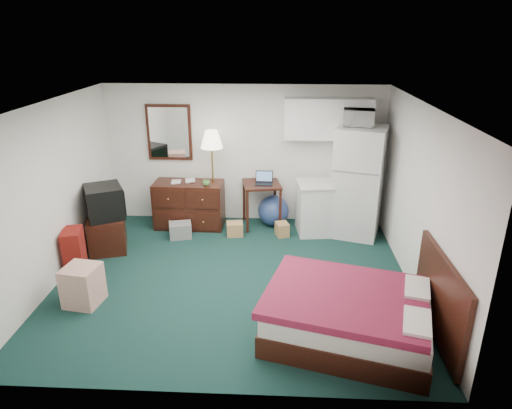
# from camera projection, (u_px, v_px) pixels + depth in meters

# --- Properties ---
(floor) EXTENTS (5.00, 4.50, 0.01)m
(floor) POSITION_uv_depth(u_px,v_px,m) (234.00, 278.00, 6.64)
(floor) COLOR black
(floor) RESTS_ON ground
(ceiling) EXTENTS (5.00, 4.50, 0.01)m
(ceiling) POSITION_uv_depth(u_px,v_px,m) (231.00, 104.00, 5.73)
(ceiling) COLOR white
(ceiling) RESTS_ON walls
(walls) EXTENTS (5.01, 4.51, 2.50)m
(walls) POSITION_uv_depth(u_px,v_px,m) (233.00, 198.00, 6.18)
(walls) COLOR white
(walls) RESTS_ON floor
(mirror) EXTENTS (0.80, 0.06, 1.00)m
(mirror) POSITION_uv_depth(u_px,v_px,m) (169.00, 132.00, 8.17)
(mirror) COLOR white
(mirror) RESTS_ON walls
(upper_cabinets) EXTENTS (1.50, 0.35, 0.70)m
(upper_cabinets) POSITION_uv_depth(u_px,v_px,m) (328.00, 119.00, 7.80)
(upper_cabinets) COLOR white
(upper_cabinets) RESTS_ON walls
(headboard) EXTENTS (0.06, 1.56, 1.00)m
(headboard) POSITION_uv_depth(u_px,v_px,m) (440.00, 299.00, 5.13)
(headboard) COLOR #391911
(headboard) RESTS_ON walls
(dresser) EXTENTS (1.24, 0.59, 0.84)m
(dresser) POSITION_uv_depth(u_px,v_px,m) (189.00, 204.00, 8.24)
(dresser) COLOR #391911
(dresser) RESTS_ON floor
(floor_lamp) EXTENTS (0.48, 0.48, 1.77)m
(floor_lamp) POSITION_uv_depth(u_px,v_px,m) (213.00, 180.00, 8.06)
(floor_lamp) COLOR gold
(floor_lamp) RESTS_ON floor
(desk) EXTENTS (0.75, 0.75, 0.81)m
(desk) POSITION_uv_depth(u_px,v_px,m) (262.00, 204.00, 8.27)
(desk) COLOR #391911
(desk) RESTS_ON floor
(exercise_ball) EXTENTS (0.58, 0.58, 0.56)m
(exercise_ball) POSITION_uv_depth(u_px,v_px,m) (273.00, 211.00, 8.33)
(exercise_ball) COLOR navy
(exercise_ball) RESTS_ON floor
(kitchen_counter) EXTENTS (0.87, 0.70, 0.89)m
(kitchen_counter) POSITION_uv_depth(u_px,v_px,m) (321.00, 209.00, 7.99)
(kitchen_counter) COLOR white
(kitchen_counter) RESTS_ON floor
(fridge) EXTENTS (0.98, 0.98, 1.90)m
(fridge) POSITION_uv_depth(u_px,v_px,m) (358.00, 182.00, 7.75)
(fridge) COLOR silver
(fridge) RESTS_ON floor
(bed) EXTENTS (2.12, 1.84, 0.58)m
(bed) POSITION_uv_depth(u_px,v_px,m) (348.00, 316.00, 5.27)
(bed) COLOR maroon
(bed) RESTS_ON floor
(tv_stand) EXTENTS (0.72, 0.75, 0.57)m
(tv_stand) POSITION_uv_depth(u_px,v_px,m) (107.00, 234.00, 7.39)
(tv_stand) COLOR #391911
(tv_stand) RESTS_ON floor
(suitcase) EXTENTS (0.36, 0.47, 0.68)m
(suitcase) POSITION_uv_depth(u_px,v_px,m) (74.00, 251.00, 6.68)
(suitcase) COLOR #690A04
(suitcase) RESTS_ON floor
(retail_box) EXTENTS (0.49, 0.49, 0.53)m
(retail_box) POSITION_uv_depth(u_px,v_px,m) (83.00, 285.00, 5.94)
(retail_box) COLOR beige
(retail_box) RESTS_ON floor
(file_bin) EXTENTS (0.43, 0.36, 0.26)m
(file_bin) POSITION_uv_depth(u_px,v_px,m) (180.00, 230.00, 7.89)
(file_bin) COLOR gray
(file_bin) RESTS_ON floor
(cardboard_box_a) EXTENTS (0.31, 0.27, 0.24)m
(cardboard_box_a) POSITION_uv_depth(u_px,v_px,m) (235.00, 229.00, 7.97)
(cardboard_box_a) COLOR #A07446
(cardboard_box_a) RESTS_ON floor
(cardboard_box_b) EXTENTS (0.27, 0.29, 0.24)m
(cardboard_box_b) POSITION_uv_depth(u_px,v_px,m) (282.00, 229.00, 7.95)
(cardboard_box_b) COLOR #A07446
(cardboard_box_b) RESTS_ON floor
(laptop) EXTENTS (0.31, 0.26, 0.21)m
(laptop) POSITION_uv_depth(u_px,v_px,m) (264.00, 179.00, 8.03)
(laptop) COLOR black
(laptop) RESTS_ON desk
(crt_tv) EXTENTS (0.78, 0.79, 0.52)m
(crt_tv) POSITION_uv_depth(u_px,v_px,m) (104.00, 202.00, 7.23)
(crt_tv) COLOR black
(crt_tv) RESTS_ON tv_stand
(microwave) EXTENTS (0.53, 0.34, 0.34)m
(microwave) POSITION_uv_depth(u_px,v_px,m) (359.00, 116.00, 7.40)
(microwave) COLOR silver
(microwave) RESTS_ON fridge
(book_a) EXTENTS (0.17, 0.04, 0.23)m
(book_a) POSITION_uv_depth(u_px,v_px,m) (171.00, 176.00, 8.05)
(book_a) COLOR #A07446
(book_a) RESTS_ON dresser
(book_b) EXTENTS (0.17, 0.06, 0.23)m
(book_b) POSITION_uv_depth(u_px,v_px,m) (185.00, 175.00, 8.11)
(book_b) COLOR #A07446
(book_b) RESTS_ON dresser
(mug) EXTENTS (0.13, 0.10, 0.12)m
(mug) POSITION_uv_depth(u_px,v_px,m) (206.00, 182.00, 7.91)
(mug) COLOR #5C9A46
(mug) RESTS_ON dresser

